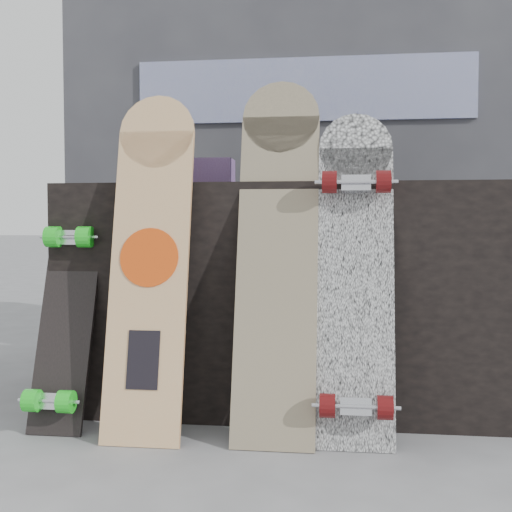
# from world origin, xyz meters

# --- Properties ---
(ground) EXTENTS (60.00, 60.00, 0.00)m
(ground) POSITION_xyz_m (0.00, 0.00, 0.00)
(ground) COLOR slate
(ground) RESTS_ON ground
(vendor_table) EXTENTS (1.60, 0.60, 0.80)m
(vendor_table) POSITION_xyz_m (0.00, 0.50, 0.40)
(vendor_table) COLOR black
(vendor_table) RESTS_ON ground
(booth) EXTENTS (2.40, 0.22, 2.20)m
(booth) POSITION_xyz_m (0.00, 1.35, 1.10)
(booth) COLOR #36353B
(booth) RESTS_ON ground
(merch_box_purple) EXTENTS (0.18, 0.12, 0.10)m
(merch_box_purple) POSITION_xyz_m (-0.31, 0.47, 0.85)
(merch_box_purple) COLOR #583267
(merch_box_purple) RESTS_ON vendor_table
(merch_box_small) EXTENTS (0.14, 0.14, 0.12)m
(merch_box_small) POSITION_xyz_m (0.24, 0.44, 0.86)
(merch_box_small) COLOR #583267
(merch_box_small) RESTS_ON vendor_table
(merch_box_flat) EXTENTS (0.22, 0.10, 0.06)m
(merch_box_flat) POSITION_xyz_m (0.11, 0.69, 0.83)
(merch_box_flat) COLOR #D1B78C
(merch_box_flat) RESTS_ON vendor_table
(longboard_geisha) EXTENTS (0.25, 0.27, 1.09)m
(longboard_geisha) POSITION_xyz_m (-0.42, 0.11, 0.57)
(longboard_geisha) COLOR beige
(longboard_geisha) RESTS_ON ground
(longboard_celtic) EXTENTS (0.25, 0.34, 1.14)m
(longboard_celtic) POSITION_xyz_m (-0.02, 0.16, 0.60)
(longboard_celtic) COLOR #D0BB8E
(longboard_celtic) RESTS_ON ground
(longboard_cascadia) EXTENTS (0.23, 0.32, 1.02)m
(longboard_cascadia) POSITION_xyz_m (0.22, 0.13, 0.53)
(longboard_cascadia) COLOR white
(longboard_cascadia) RESTS_ON ground
(skateboard_dark) EXTENTS (0.18, 0.33, 0.79)m
(skateboard_dark) POSITION_xyz_m (-0.72, 0.15, 0.40)
(skateboard_dark) COLOR black
(skateboard_dark) RESTS_ON ground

